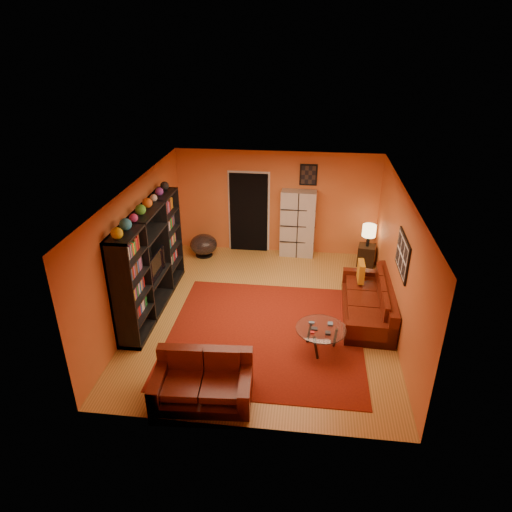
# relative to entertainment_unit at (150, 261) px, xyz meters

# --- Properties ---
(floor) EXTENTS (6.00, 6.00, 0.00)m
(floor) POSITION_rel_entertainment_unit_xyz_m (2.27, 0.00, -1.05)
(floor) COLOR olive
(floor) RESTS_ON ground
(ceiling) EXTENTS (6.00, 6.00, 0.00)m
(ceiling) POSITION_rel_entertainment_unit_xyz_m (2.27, 0.00, 1.55)
(ceiling) COLOR white
(ceiling) RESTS_ON wall_back
(wall_back) EXTENTS (6.00, 0.00, 6.00)m
(wall_back) POSITION_rel_entertainment_unit_xyz_m (2.27, 3.00, 0.25)
(wall_back) COLOR #C65F2B
(wall_back) RESTS_ON floor
(wall_front) EXTENTS (6.00, 0.00, 6.00)m
(wall_front) POSITION_rel_entertainment_unit_xyz_m (2.27, -3.00, 0.25)
(wall_front) COLOR #C65F2B
(wall_front) RESTS_ON floor
(wall_left) EXTENTS (0.00, 6.00, 6.00)m
(wall_left) POSITION_rel_entertainment_unit_xyz_m (-0.23, 0.00, 0.25)
(wall_left) COLOR #C65F2B
(wall_left) RESTS_ON floor
(wall_right) EXTENTS (0.00, 6.00, 6.00)m
(wall_right) POSITION_rel_entertainment_unit_xyz_m (4.78, 0.00, 0.25)
(wall_right) COLOR #C65F2B
(wall_right) RESTS_ON floor
(rug) EXTENTS (3.60, 3.60, 0.01)m
(rug) POSITION_rel_entertainment_unit_xyz_m (2.38, -0.70, -1.04)
(rug) COLOR #5D130A
(rug) RESTS_ON floor
(doorway) EXTENTS (0.95, 0.10, 2.04)m
(doorway) POSITION_rel_entertainment_unit_xyz_m (1.57, 2.96, -0.03)
(doorway) COLOR black
(doorway) RESTS_ON floor
(wall_art_right) EXTENTS (0.03, 1.00, 0.70)m
(wall_art_right) POSITION_rel_entertainment_unit_xyz_m (4.75, -0.30, 0.55)
(wall_art_right) COLOR black
(wall_art_right) RESTS_ON wall_right
(wall_art_back) EXTENTS (0.42, 0.03, 0.52)m
(wall_art_back) POSITION_rel_entertainment_unit_xyz_m (3.02, 2.98, 1.00)
(wall_art_back) COLOR black
(wall_art_back) RESTS_ON wall_back
(entertainment_unit) EXTENTS (0.45, 3.00, 2.10)m
(entertainment_unit) POSITION_rel_entertainment_unit_xyz_m (0.00, 0.00, 0.00)
(entertainment_unit) COLOR black
(entertainment_unit) RESTS_ON floor
(tv) EXTENTS (0.87, 0.11, 0.50)m
(tv) POSITION_rel_entertainment_unit_xyz_m (0.05, -0.03, -0.08)
(tv) COLOR black
(tv) RESTS_ON entertainment_unit
(sofa) EXTENTS (0.99, 2.28, 0.85)m
(sofa) POSITION_rel_entertainment_unit_xyz_m (4.41, 0.19, -0.77)
(sofa) COLOR #441109
(sofa) RESTS_ON rug
(loveseat) EXTENTS (1.57, 1.00, 0.85)m
(loveseat) POSITION_rel_entertainment_unit_xyz_m (1.58, -2.42, -0.77)
(loveseat) COLOR #441109
(loveseat) RESTS_ON rug
(throw_pillow) EXTENTS (0.12, 0.42, 0.42)m
(throw_pillow) POSITION_rel_entertainment_unit_xyz_m (4.22, 0.85, -0.42)
(throw_pillow) COLOR orange
(throw_pillow) RESTS_ON sofa
(coffee_table) EXTENTS (0.89, 0.89, 0.44)m
(coffee_table) POSITION_rel_entertainment_unit_xyz_m (3.39, -1.06, -0.65)
(coffee_table) COLOR silver
(coffee_table) RESTS_ON floor
(storage_cabinet) EXTENTS (0.86, 0.42, 1.69)m
(storage_cabinet) POSITION_rel_entertainment_unit_xyz_m (2.82, 2.80, -0.20)
(storage_cabinet) COLOR #AFACA2
(storage_cabinet) RESTS_ON floor
(bowl_chair) EXTENTS (0.68, 0.68, 0.56)m
(bowl_chair) POSITION_rel_entertainment_unit_xyz_m (0.48, 2.46, -0.75)
(bowl_chair) COLOR black
(bowl_chair) RESTS_ON floor
(side_table) EXTENTS (0.46, 0.46, 0.50)m
(side_table) POSITION_rel_entertainment_unit_xyz_m (4.53, 2.44, -0.80)
(side_table) COLOR black
(side_table) RESTS_ON floor
(table_lamp) EXTENTS (0.32, 0.32, 0.54)m
(table_lamp) POSITION_rel_entertainment_unit_xyz_m (4.53, 2.44, -0.17)
(table_lamp) COLOR black
(table_lamp) RESTS_ON side_table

